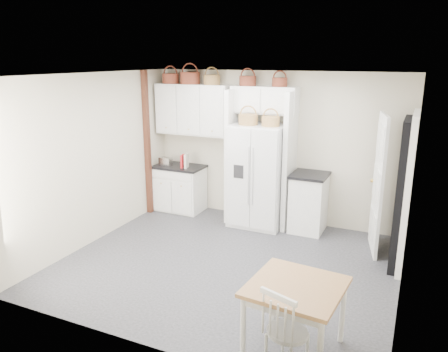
% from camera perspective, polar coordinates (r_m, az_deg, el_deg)
% --- Properties ---
extents(floor, '(4.50, 4.50, 0.00)m').
position_cam_1_polar(floor, '(6.28, 0.52, -11.36)').
color(floor, '#242429').
rests_on(floor, ground).
extents(ceiling, '(4.50, 4.50, 0.00)m').
position_cam_1_polar(ceiling, '(5.62, 0.59, 13.06)').
color(ceiling, white).
rests_on(ceiling, wall_back).
extents(wall_back, '(4.50, 0.00, 4.50)m').
position_cam_1_polar(wall_back, '(7.64, 6.65, 3.73)').
color(wall_back, beige).
rests_on(wall_back, floor).
extents(wall_left, '(0.00, 4.00, 4.00)m').
position_cam_1_polar(wall_left, '(7.01, -16.53, 2.14)').
color(wall_left, beige).
rests_on(wall_left, floor).
extents(wall_right, '(0.00, 4.00, 4.00)m').
position_cam_1_polar(wall_right, '(5.36, 23.16, -2.46)').
color(wall_right, beige).
rests_on(wall_right, floor).
extents(refrigerator, '(0.90, 0.73, 1.74)m').
position_cam_1_polar(refrigerator, '(7.43, 4.52, 0.05)').
color(refrigerator, silver).
rests_on(refrigerator, floor).
extents(base_cab_left, '(0.89, 0.56, 0.82)m').
position_cam_1_polar(base_cab_left, '(8.29, -5.81, -1.67)').
color(base_cab_left, white).
rests_on(base_cab_left, floor).
extents(base_cab_right, '(0.53, 0.64, 0.94)m').
position_cam_1_polar(base_cab_right, '(7.39, 10.99, -3.52)').
color(base_cab_right, white).
rests_on(base_cab_right, floor).
extents(dining_table, '(0.94, 0.94, 0.72)m').
position_cam_1_polar(dining_table, '(4.53, 9.19, -17.85)').
color(dining_table, brown).
rests_on(dining_table, floor).
extents(windsor_chair, '(0.48, 0.46, 0.80)m').
position_cam_1_polar(windsor_chair, '(4.26, 8.27, -19.53)').
color(windsor_chair, white).
rests_on(windsor_chair, floor).
extents(counter_left, '(0.92, 0.60, 0.04)m').
position_cam_1_polar(counter_left, '(8.18, -5.89, 1.21)').
color(counter_left, black).
rests_on(counter_left, base_cab_left).
extents(counter_right, '(0.58, 0.68, 0.04)m').
position_cam_1_polar(counter_right, '(7.25, 11.18, 0.15)').
color(counter_right, black).
rests_on(counter_right, base_cab_right).
extents(toaster, '(0.23, 0.14, 0.16)m').
position_cam_1_polar(toaster, '(8.19, -7.65, 1.88)').
color(toaster, silver).
rests_on(toaster, counter_left).
extents(cookbook_red, '(0.07, 0.16, 0.24)m').
position_cam_1_polar(cookbook_red, '(8.02, -5.45, 1.95)').
color(cookbook_red, red).
rests_on(cookbook_red, counter_left).
extents(cookbook_cream, '(0.07, 0.18, 0.26)m').
position_cam_1_polar(cookbook_cream, '(7.97, -4.93, 1.98)').
color(cookbook_cream, beige).
rests_on(cookbook_cream, counter_left).
extents(basket_upper_a, '(0.31, 0.31, 0.18)m').
position_cam_1_polar(basket_upper_a, '(8.16, -6.99, 12.51)').
color(basket_upper_a, '#572617').
rests_on(basket_upper_a, upper_cabinet).
extents(basket_upper_b, '(0.35, 0.35, 0.21)m').
position_cam_1_polar(basket_upper_b, '(7.96, -4.46, 12.63)').
color(basket_upper_b, '#572617').
rests_on(basket_upper_b, upper_cabinet).
extents(basket_upper_c, '(0.29, 0.29, 0.17)m').
position_cam_1_polar(basket_upper_c, '(7.76, -1.60, 12.46)').
color(basket_upper_c, brown).
rests_on(basket_upper_c, upper_cabinet).
extents(basket_bridge_a, '(0.29, 0.29, 0.16)m').
position_cam_1_polar(basket_bridge_a, '(7.49, 3.11, 12.30)').
color(basket_bridge_a, '#572617').
rests_on(basket_bridge_a, bridge_cabinet).
extents(basket_bridge_b, '(0.25, 0.25, 0.14)m').
position_cam_1_polar(basket_bridge_b, '(7.31, 7.28, 12.06)').
color(basket_bridge_b, '#572617').
rests_on(basket_bridge_b, bridge_cabinet).
extents(basket_fridge_a, '(0.32, 0.32, 0.17)m').
position_cam_1_polar(basket_fridge_a, '(7.20, 3.17, 7.37)').
color(basket_fridge_a, brown).
rests_on(basket_fridge_a, refrigerator).
extents(basket_fridge_b, '(0.29, 0.29, 0.16)m').
position_cam_1_polar(basket_fridge_b, '(7.07, 6.10, 7.11)').
color(basket_fridge_b, brown).
rests_on(basket_fridge_b, refrigerator).
extents(upper_cabinet, '(1.40, 0.34, 0.90)m').
position_cam_1_polar(upper_cabinet, '(7.97, -4.02, 8.64)').
color(upper_cabinet, white).
rests_on(upper_cabinet, wall_back).
extents(bridge_cabinet, '(1.12, 0.34, 0.45)m').
position_cam_1_polar(bridge_cabinet, '(7.41, 5.32, 9.86)').
color(bridge_cabinet, white).
rests_on(bridge_cabinet, wall_back).
extents(fridge_panel_left, '(0.08, 0.60, 2.30)m').
position_cam_1_polar(fridge_panel_left, '(7.62, 1.19, 2.65)').
color(fridge_panel_left, white).
rests_on(fridge_panel_left, floor).
extents(fridge_panel_right, '(0.08, 0.60, 2.30)m').
position_cam_1_polar(fridge_panel_right, '(7.29, 8.58, 1.89)').
color(fridge_panel_right, white).
rests_on(fridge_panel_right, floor).
extents(trim_post, '(0.09, 0.09, 2.60)m').
position_cam_1_polar(trim_post, '(8.02, -9.99, 4.15)').
color(trim_post, '#3D2012').
rests_on(trim_post, floor).
extents(doorway_void, '(0.18, 0.85, 2.05)m').
position_cam_1_polar(doorway_void, '(6.39, 22.42, -2.19)').
color(doorway_void, black).
rests_on(doorway_void, floor).
extents(door_slab, '(0.21, 0.79, 2.05)m').
position_cam_1_polar(door_slab, '(6.73, 19.51, -1.06)').
color(door_slab, white).
rests_on(door_slab, floor).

